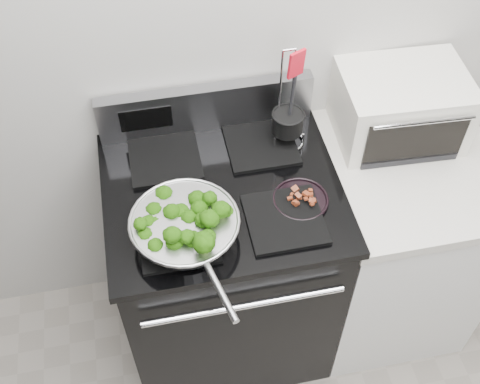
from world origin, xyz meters
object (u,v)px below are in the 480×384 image
object	(u,v)px
gas_range	(225,265)
utensil_holder	(287,127)
skillet	(185,227)
toaster_oven	(400,106)
bacon_plate	(301,198)

from	to	relation	value
gas_range	utensil_holder	size ratio (longest dim) A/B	2.86
gas_range	skillet	distance (m)	0.56
toaster_oven	gas_range	bearing A→B (deg)	-163.20
bacon_plate	toaster_oven	world-z (taller)	toaster_oven
skillet	utensil_holder	xyz separation A→B (m)	(0.41, 0.34, 0.02)
skillet	utensil_holder	world-z (taller)	utensil_holder
utensil_holder	toaster_oven	bearing A→B (deg)	-24.75
skillet	utensil_holder	bearing A→B (deg)	26.48
skillet	toaster_oven	distance (m)	0.89
skillet	utensil_holder	distance (m)	0.53
gas_range	bacon_plate	size ratio (longest dim) A/B	6.16
skillet	bacon_plate	xyz separation A→B (m)	(0.38, 0.07, -0.04)
utensil_holder	gas_range	bearing A→B (deg)	-171.64
utensil_holder	toaster_oven	distance (m)	0.41
bacon_plate	toaster_oven	size ratio (longest dim) A/B	0.41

